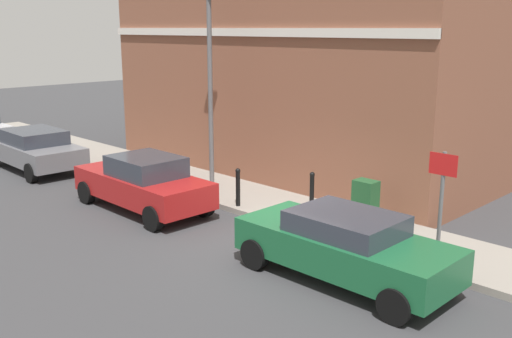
{
  "coord_description": "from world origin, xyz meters",
  "views": [
    {
      "loc": [
        -9.2,
        -8.54,
        4.82
      ],
      "look_at": [
        1.42,
        2.05,
        1.2
      ],
      "focal_mm": 41.13,
      "sensor_mm": 36.0,
      "label": 1
    }
  ],
  "objects_px": {
    "car_green": "(345,245)",
    "lamppost": "(210,81)",
    "bollard_far_kerb": "(238,186)",
    "street_sign": "(442,190)",
    "utility_cabinet": "(365,205)",
    "bollard_near_cabinet": "(312,190)",
    "car_red": "(143,183)",
    "car_grey": "(35,149)"
  },
  "relations": [
    {
      "from": "car_grey",
      "to": "bollard_far_kerb",
      "type": "distance_m",
      "value": 8.58
    },
    {
      "from": "street_sign",
      "to": "bollard_near_cabinet",
      "type": "bearing_deg",
      "value": 78.01
    },
    {
      "from": "car_green",
      "to": "lamppost",
      "type": "height_order",
      "value": "lamppost"
    },
    {
      "from": "bollard_near_cabinet",
      "to": "utility_cabinet",
      "type": "bearing_deg",
      "value": -93.3
    },
    {
      "from": "car_grey",
      "to": "utility_cabinet",
      "type": "bearing_deg",
      "value": -165.75
    },
    {
      "from": "street_sign",
      "to": "utility_cabinet",
      "type": "bearing_deg",
      "value": 71.8
    },
    {
      "from": "car_red",
      "to": "car_grey",
      "type": "relative_size",
      "value": 1.01
    },
    {
      "from": "bollard_near_cabinet",
      "to": "street_sign",
      "type": "bearing_deg",
      "value": -101.99
    },
    {
      "from": "utility_cabinet",
      "to": "lamppost",
      "type": "xyz_separation_m",
      "value": [
        -0.09,
        5.5,
        2.62
      ]
    },
    {
      "from": "bollard_far_kerb",
      "to": "street_sign",
      "type": "bearing_deg",
      "value": -87.73
    },
    {
      "from": "car_red",
      "to": "street_sign",
      "type": "bearing_deg",
      "value": -164.85
    },
    {
      "from": "car_red",
      "to": "utility_cabinet",
      "type": "height_order",
      "value": "car_red"
    },
    {
      "from": "car_red",
      "to": "bollard_far_kerb",
      "type": "height_order",
      "value": "car_red"
    },
    {
      "from": "bollard_near_cabinet",
      "to": "car_green",
      "type": "bearing_deg",
      "value": -131.42
    },
    {
      "from": "car_green",
      "to": "bollard_far_kerb",
      "type": "xyz_separation_m",
      "value": [
        1.61,
        4.72,
        -0.03
      ]
    },
    {
      "from": "car_green",
      "to": "car_red",
      "type": "bearing_deg",
      "value": 0.63
    },
    {
      "from": "utility_cabinet",
      "to": "lamppost",
      "type": "distance_m",
      "value": 6.1
    },
    {
      "from": "car_grey",
      "to": "street_sign",
      "type": "height_order",
      "value": "street_sign"
    },
    {
      "from": "car_red",
      "to": "lamppost",
      "type": "relative_size",
      "value": 0.76
    },
    {
      "from": "bollard_near_cabinet",
      "to": "street_sign",
      "type": "relative_size",
      "value": 0.45
    },
    {
      "from": "street_sign",
      "to": "car_green",
      "type": "bearing_deg",
      "value": 151.78
    },
    {
      "from": "lamppost",
      "to": "car_grey",
      "type": "bearing_deg",
      "value": 112.52
    },
    {
      "from": "car_grey",
      "to": "street_sign",
      "type": "xyz_separation_m",
      "value": [
        1.94,
        -14.11,
        0.92
      ]
    },
    {
      "from": "utility_cabinet",
      "to": "lamppost",
      "type": "bearing_deg",
      "value": 90.89
    },
    {
      "from": "utility_cabinet",
      "to": "car_green",
      "type": "bearing_deg",
      "value": -153.02
    },
    {
      "from": "car_green",
      "to": "lamppost",
      "type": "relative_size",
      "value": 0.77
    },
    {
      "from": "utility_cabinet",
      "to": "bollard_far_kerb",
      "type": "bearing_deg",
      "value": 106.16
    },
    {
      "from": "lamppost",
      "to": "bollard_near_cabinet",
      "type": "bearing_deg",
      "value": -87.18
    },
    {
      "from": "bollard_near_cabinet",
      "to": "lamppost",
      "type": "relative_size",
      "value": 0.18
    },
    {
      "from": "car_grey",
      "to": "utility_cabinet",
      "type": "xyz_separation_m",
      "value": [
        2.7,
        -11.81,
        -0.07
      ]
    },
    {
      "from": "utility_cabinet",
      "to": "street_sign",
      "type": "bearing_deg",
      "value": -108.2
    },
    {
      "from": "bollard_far_kerb",
      "to": "lamppost",
      "type": "height_order",
      "value": "lamppost"
    },
    {
      "from": "utility_cabinet",
      "to": "bollard_far_kerb",
      "type": "relative_size",
      "value": 1.11
    },
    {
      "from": "car_red",
      "to": "street_sign",
      "type": "height_order",
      "value": "street_sign"
    },
    {
      "from": "car_green",
      "to": "street_sign",
      "type": "height_order",
      "value": "street_sign"
    },
    {
      "from": "car_red",
      "to": "bollard_far_kerb",
      "type": "relative_size",
      "value": 4.2
    },
    {
      "from": "car_green",
      "to": "street_sign",
      "type": "xyz_separation_m",
      "value": [
        1.84,
        -0.99,
        0.93
      ]
    },
    {
      "from": "car_grey",
      "to": "bollard_near_cabinet",
      "type": "height_order",
      "value": "car_grey"
    },
    {
      "from": "car_red",
      "to": "car_grey",
      "type": "height_order",
      "value": "car_red"
    },
    {
      "from": "car_red",
      "to": "bollard_far_kerb",
      "type": "bearing_deg",
      "value": -136.54
    },
    {
      "from": "car_green",
      "to": "bollard_far_kerb",
      "type": "distance_m",
      "value": 4.98
    },
    {
      "from": "car_grey",
      "to": "bollard_near_cabinet",
      "type": "relative_size",
      "value": 4.17
    }
  ]
}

